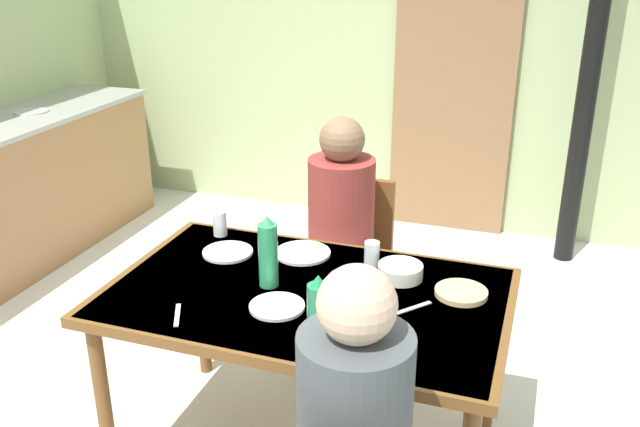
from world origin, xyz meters
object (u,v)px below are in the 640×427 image
(water_bottle_green_far, at_px, (318,314))
(person_far_diner, at_px, (340,213))
(kitchen_counter, at_px, (4,197))
(water_bottle_green_near, at_px, (268,253))
(person_near_diner, at_px, (356,416))
(serving_bowl_center, at_px, (400,271))
(dining_table, at_px, (307,309))
(chair_far_diner, at_px, (348,257))

(water_bottle_green_far, bearing_deg, person_far_diner, 103.68)
(kitchen_counter, height_order, water_bottle_green_near, water_bottle_green_near)
(person_near_diner, distance_m, person_far_diner, 1.40)
(person_near_diner, height_order, serving_bowl_center, person_near_diner)
(kitchen_counter, xyz_separation_m, person_far_diner, (2.26, -0.35, 0.33))
(kitchen_counter, distance_m, water_bottle_green_near, 2.45)
(dining_table, distance_m, person_near_diner, 0.77)
(water_bottle_green_near, bearing_deg, kitchen_counter, 155.31)
(water_bottle_green_near, bearing_deg, water_bottle_green_far, -47.10)
(kitchen_counter, distance_m, chair_far_diner, 2.27)
(kitchen_counter, height_order, serving_bowl_center, kitchen_counter)
(dining_table, bearing_deg, person_far_diner, 96.99)
(chair_far_diner, xyz_separation_m, person_near_diner, (0.46, -1.46, 0.28))
(serving_bowl_center, bearing_deg, chair_far_diner, 123.05)
(dining_table, height_order, water_bottle_green_near, water_bottle_green_near)
(person_near_diner, distance_m, water_bottle_green_near, 0.86)
(person_near_diner, height_order, water_bottle_green_far, person_near_diner)
(person_far_diner, distance_m, serving_bowl_center, 0.58)
(dining_table, relative_size, water_bottle_green_near, 5.23)
(dining_table, relative_size, person_near_diner, 1.89)
(chair_far_diner, bearing_deg, water_bottle_green_far, 102.08)
(kitchen_counter, relative_size, person_near_diner, 3.04)
(person_far_diner, bearing_deg, kitchen_counter, -8.76)
(chair_far_diner, xyz_separation_m, serving_bowl_center, (0.38, -0.58, 0.27))
(chair_far_diner, distance_m, water_bottle_green_near, 0.88)
(chair_far_diner, xyz_separation_m, water_bottle_green_near, (-0.07, -0.80, 0.37))
(person_near_diner, relative_size, water_bottle_green_far, 3.01)
(kitchen_counter, xyz_separation_m, water_bottle_green_near, (2.19, -1.01, 0.42))
(water_bottle_green_far, bearing_deg, water_bottle_green_near, 132.90)
(kitchen_counter, bearing_deg, water_bottle_green_near, -24.69)
(kitchen_counter, distance_m, water_bottle_green_far, 2.87)
(water_bottle_green_far, bearing_deg, person_near_diner, -56.60)
(person_near_diner, bearing_deg, kitchen_counter, 148.40)
(chair_far_diner, distance_m, person_near_diner, 1.56)
(dining_table, bearing_deg, water_bottle_green_far, -64.07)
(dining_table, bearing_deg, water_bottle_green_near, 178.72)
(person_near_diner, bearing_deg, person_far_diner, 109.19)
(person_far_diner, bearing_deg, serving_bowl_center, 130.37)
(dining_table, distance_m, serving_bowl_center, 0.38)
(dining_table, distance_m, water_bottle_green_near, 0.25)
(chair_far_diner, relative_size, person_far_diner, 1.13)
(person_far_diner, height_order, serving_bowl_center, person_far_diner)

